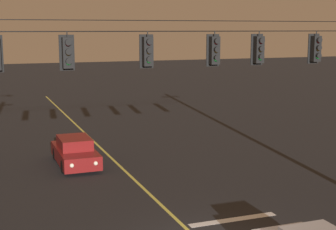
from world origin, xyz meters
TOP-DOWN VIEW (x-y plane):
  - lane_centre_stripe at (0.00, 8.77)m, footprint 0.14×60.00m
  - stop_bar_paint at (1.90, 2.17)m, footprint 3.40×0.36m
  - signal_span_assembly at (-0.00, 2.77)m, footprint 17.96×0.32m
  - traffic_light_left_inner at (-3.73, 2.75)m, footprint 0.48×0.41m
  - traffic_light_centre at (-1.10, 2.75)m, footprint 0.48×0.41m
  - traffic_light_right_inner at (1.34, 2.75)m, footprint 0.48×0.41m
  - traffic_light_rightmost at (3.10, 2.75)m, footprint 0.48×0.41m
  - traffic_light_far_right at (5.56, 2.75)m, footprint 0.48×0.41m
  - car_oncoming_lead at (-2.02, 11.65)m, footprint 1.80×4.42m

SIDE VIEW (x-z plane):
  - lane_centre_stripe at x=0.00m, z-range 0.00..0.01m
  - stop_bar_paint at x=1.90m, z-range 0.00..0.01m
  - car_oncoming_lead at x=-2.02m, z-range -0.05..1.34m
  - signal_span_assembly at x=0.00m, z-range 0.15..8.24m
  - traffic_light_left_inner at x=-3.73m, z-range 5.43..6.65m
  - traffic_light_centre at x=-1.10m, z-range 5.43..6.65m
  - traffic_light_right_inner at x=1.34m, z-range 5.43..6.65m
  - traffic_light_rightmost at x=3.10m, z-range 5.43..6.65m
  - traffic_light_far_right at x=5.56m, z-range 5.43..6.65m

